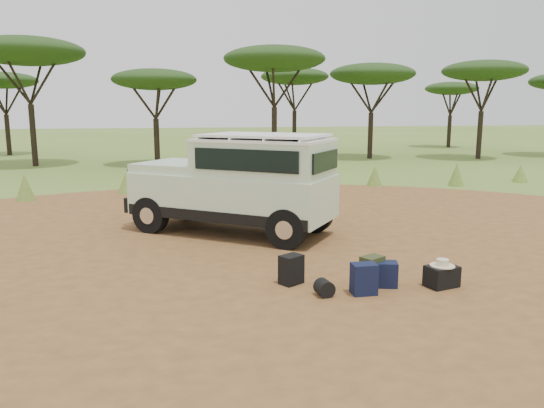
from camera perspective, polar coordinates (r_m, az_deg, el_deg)
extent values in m
plane|color=#59782A|center=(9.94, -1.16, -6.56)|extent=(140.00, 140.00, 0.00)
cylinder|color=brown|center=(9.94, -1.16, -6.54)|extent=(23.00, 23.00, 0.01)
cone|color=#59782A|center=(18.33, -25.04, 1.63)|extent=(0.60, 0.60, 0.85)
cone|color=#59782A|center=(18.77, -15.45, 2.18)|extent=(0.60, 0.60, 0.70)
cone|color=#59782A|center=(18.39, -6.18, 2.65)|extent=(0.60, 0.60, 0.90)
cone|color=#59782A|center=(18.54, 3.22, 2.60)|extent=(0.60, 0.60, 0.80)
cone|color=#59782A|center=(20.16, 10.99, 2.98)|extent=(0.60, 0.60, 0.75)
cone|color=#59782A|center=(20.97, 19.23, 3.01)|extent=(0.60, 0.60, 0.85)
cone|color=#59782A|center=(22.98, 25.16, 3.01)|extent=(0.60, 0.60, 0.70)
cylinder|color=black|center=(29.07, -24.29, 6.74)|extent=(0.28, 0.28, 3.06)
ellipsoid|color=#1B3914|center=(29.16, -24.90, 14.69)|extent=(5.50, 5.50, 1.38)
cylinder|color=black|center=(27.61, -12.29, 6.52)|extent=(0.28, 0.28, 2.34)
ellipsoid|color=#1B3914|center=(27.59, -12.54, 12.94)|extent=(4.20, 4.20, 1.05)
cylinder|color=black|center=(27.78, 0.25, 7.38)|extent=(0.28, 0.28, 2.93)
ellipsoid|color=#1B3914|center=(27.86, 0.26, 15.35)|extent=(5.20, 5.20, 1.30)
cylinder|color=black|center=(31.18, 10.53, 7.24)|extent=(0.28, 0.28, 2.61)
ellipsoid|color=#1B3914|center=(31.20, 10.74, 13.58)|extent=(4.80, 4.80, 1.20)
cylinder|color=black|center=(32.63, 21.42, 6.92)|extent=(0.28, 0.28, 2.70)
ellipsoid|color=#1B3914|center=(32.66, 21.84, 13.17)|extent=(4.60, 4.60, 1.15)
cylinder|color=black|center=(36.58, -26.53, 6.66)|extent=(0.28, 0.28, 2.48)
ellipsoid|color=#1B3914|center=(36.58, -26.94, 11.77)|extent=(4.00, 4.00, 1.00)
cylinder|color=black|center=(35.96, 2.42, 7.86)|extent=(0.28, 0.28, 2.70)
ellipsoid|color=#1B3914|center=(35.98, 2.46, 13.55)|extent=(4.50, 4.50, 1.12)
cylinder|color=black|center=(41.45, 18.52, 7.42)|extent=(0.28, 0.28, 2.34)
ellipsoid|color=#1B3914|center=(41.43, 18.76, 11.69)|extent=(3.80, 3.80, 0.95)
cube|color=beige|center=(12.31, -4.29, 1.06)|extent=(4.80, 4.24, 0.97)
cube|color=black|center=(12.37, -4.26, -0.59)|extent=(4.74, 4.21, 0.24)
cube|color=beige|center=(11.82, -0.86, 4.93)|extent=(3.35, 3.14, 0.76)
cube|color=white|center=(11.79, -0.87, 6.92)|extent=(3.38, 3.17, 0.06)
cube|color=white|center=(11.79, -0.87, 7.41)|extent=(3.13, 2.94, 0.05)
cube|color=beige|center=(12.99, -9.91, 4.02)|extent=(2.41, 2.43, 0.20)
cube|color=black|center=(12.49, -6.68, 5.32)|extent=(1.06, 1.34, 0.53)
cube|color=black|center=(11.00, -2.95, 4.71)|extent=(1.96, 1.47, 0.46)
cube|color=black|center=(12.65, 0.95, 5.45)|extent=(1.96, 1.47, 0.46)
cube|color=black|center=(11.28, 5.76, 4.61)|extent=(0.94, 1.24, 0.42)
cube|color=black|center=(13.64, -12.92, 0.46)|extent=(1.21, 1.57, 0.35)
cylinder|color=black|center=(13.61, -13.46, 3.87)|extent=(0.84, 1.10, 0.07)
cylinder|color=black|center=(13.68, -13.37, 1.63)|extent=(0.84, 1.10, 0.07)
cylinder|color=silver|center=(13.42, -14.25, 2.88)|extent=(0.19, 0.22, 0.22)
cylinder|color=silver|center=(13.87, -12.77, 3.17)|extent=(0.19, 0.22, 0.22)
cube|color=white|center=(13.67, -13.21, 0.98)|extent=(0.29, 0.37, 0.12)
cylinder|color=black|center=(13.22, -4.34, 5.14)|extent=(0.11, 0.11, 0.84)
cylinder|color=black|center=(12.67, -12.92, -1.14)|extent=(0.86, 0.74, 0.85)
cylinder|color=black|center=(13.97, -8.83, 0.06)|extent=(0.86, 0.74, 0.85)
cylinder|color=black|center=(10.93, 1.60, -2.68)|extent=(0.86, 0.74, 0.85)
cylinder|color=black|center=(12.42, 4.59, -1.13)|extent=(0.86, 0.74, 0.85)
cube|color=black|center=(8.83, 2.08, -7.08)|extent=(0.45, 0.41, 0.49)
cube|color=#111A37|center=(8.47, 9.85, -7.96)|extent=(0.38, 0.28, 0.50)
cube|color=#333C1B|center=(8.91, 10.70, -7.09)|extent=(0.43, 0.39, 0.50)
cube|color=#111A37|center=(8.90, 12.10, -7.41)|extent=(0.43, 0.37, 0.42)
cube|color=black|center=(9.14, 17.79, -7.44)|extent=(0.57, 0.46, 0.35)
cylinder|color=black|center=(8.35, 5.65, -8.98)|extent=(0.30, 0.30, 0.26)
cylinder|color=beige|center=(9.08, 17.85, -6.33)|extent=(0.40, 0.40, 0.02)
cylinder|color=beige|center=(9.07, 17.87, -5.97)|extent=(0.20, 0.20, 0.10)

